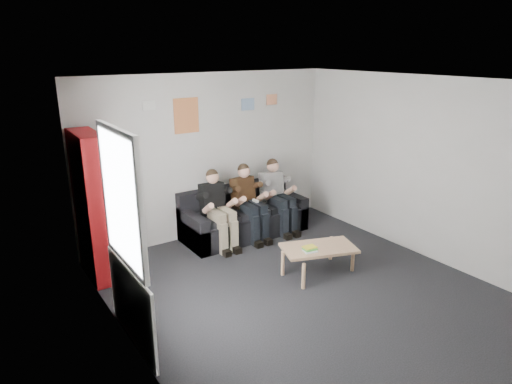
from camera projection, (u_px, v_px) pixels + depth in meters
The scene contains 14 objects.
room_shell at pixel (307, 194), 5.59m from camera, with size 5.00×5.00×5.00m.
sofa at pixel (243, 218), 7.78m from camera, with size 2.11×0.86×0.82m.
bookshelf at pixel (94, 206), 6.16m from camera, with size 0.30×0.91×2.03m.
coffee_table at pixel (319, 250), 6.40m from camera, with size 1.01×0.56×0.40m.
game_cases at pixel (310, 249), 6.26m from camera, with size 0.22×0.19×0.04m.
person_left at pixel (218, 209), 7.21m from camera, with size 0.37×0.80×1.25m.
person_middle at pixel (249, 202), 7.52m from camera, with size 0.38×0.80×1.25m.
person_right at pixel (278, 196), 7.84m from camera, with size 0.38×0.81×1.26m.
radiator at pixel (139, 312), 4.91m from camera, with size 0.10×0.64×0.60m.
window at pixel (127, 256), 4.66m from camera, with size 0.05×1.30×2.36m.
poster_large at pixel (186, 116), 7.13m from camera, with size 0.42×0.01×0.55m, color gold.
poster_blue at pixel (248, 104), 7.71m from camera, with size 0.25×0.01×0.20m, color #3C84CC.
poster_pink at pixel (272, 99), 7.97m from camera, with size 0.22×0.01×0.18m, color #BC3A6D.
poster_sign at pixel (149, 105), 6.75m from camera, with size 0.20×0.01×0.14m, color white.
Camera 1 is at (-3.50, -4.06, 3.07)m, focal length 32.00 mm.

